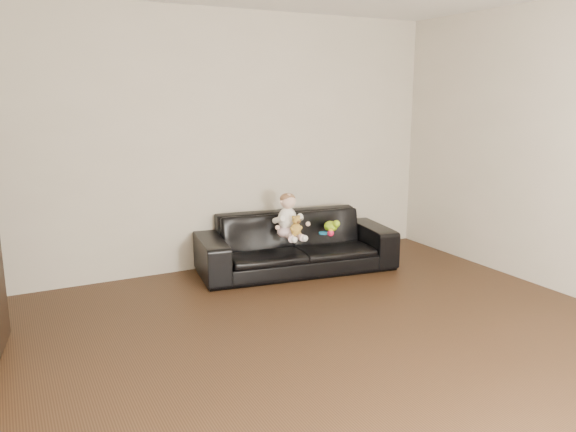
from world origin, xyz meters
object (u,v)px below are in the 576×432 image
toy_green (331,226)px  toy_blue_disc (324,233)px  toy_rattle (331,233)px  baby (289,218)px  sofa (296,243)px  teddy_bear (296,226)px

toy_green → toy_blue_disc: size_ratio=1.59×
toy_green → toy_rattle: toy_green is taller
baby → toy_rattle: baby is taller
sofa → toy_rattle: size_ratio=29.37×
sofa → toy_blue_disc: 0.30m
sofa → teddy_bear: bearing=-110.2°
baby → toy_green: size_ratio=2.79×
toy_rattle → toy_blue_disc: (-0.01, 0.12, -0.03)m
baby → toy_blue_disc: bearing=9.3°
teddy_bear → toy_rattle: size_ratio=2.92×
baby → toy_rattle: (0.40, -0.14, -0.16)m
toy_blue_disc → sofa: bearing=154.0°
teddy_bear → toy_blue_disc: bearing=29.3°
baby → toy_green: baby is taller
toy_green → sofa: bearing=168.3°
teddy_bear → toy_blue_disc: 0.43m
toy_blue_disc → baby: bearing=177.6°
sofa → toy_green: sofa is taller
teddy_bear → toy_rattle: 0.41m
toy_blue_disc → teddy_bear: bearing=-162.8°
toy_rattle → toy_green: bearing=58.4°
sofa → toy_rattle: sofa is taller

